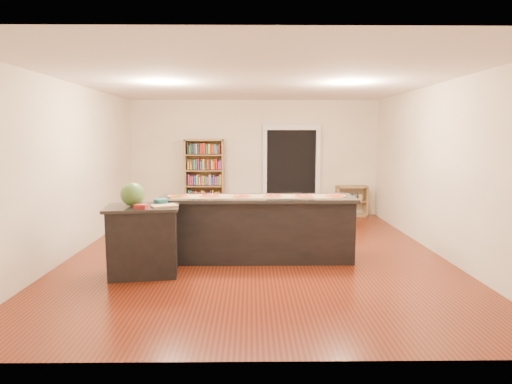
{
  "coord_description": "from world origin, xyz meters",
  "views": [
    {
      "loc": [
        -0.08,
        -6.98,
        1.94
      ],
      "look_at": [
        0.0,
        0.2,
        1.0
      ],
      "focal_mm": 30.0,
      "sensor_mm": 36.0,
      "label": 1
    }
  ],
  "objects_px": {
    "waste_bin": "(238,211)",
    "watermelon": "(133,194)",
    "bookshelf": "(205,178)",
    "low_shelf": "(351,201)",
    "kitchen_island": "(257,228)",
    "side_counter": "(144,240)"
  },
  "relations": [
    {
      "from": "kitchen_island",
      "to": "waste_bin",
      "type": "distance_m",
      "value": 3.47
    },
    {
      "from": "bookshelf",
      "to": "waste_bin",
      "type": "distance_m",
      "value": 1.14
    },
    {
      "from": "low_shelf",
      "to": "waste_bin",
      "type": "xyz_separation_m",
      "value": [
        -2.76,
        -0.24,
        -0.21
      ]
    },
    {
      "from": "bookshelf",
      "to": "low_shelf",
      "type": "xyz_separation_m",
      "value": [
        3.57,
        0.01,
        -0.56
      ]
    },
    {
      "from": "waste_bin",
      "to": "watermelon",
      "type": "bearing_deg",
      "value": -107.46
    },
    {
      "from": "side_counter",
      "to": "low_shelf",
      "type": "xyz_separation_m",
      "value": [
        3.95,
        4.41,
        -0.12
      ]
    },
    {
      "from": "kitchen_island",
      "to": "low_shelf",
      "type": "distance_m",
      "value": 4.36
    },
    {
      "from": "side_counter",
      "to": "watermelon",
      "type": "distance_m",
      "value": 0.66
    },
    {
      "from": "low_shelf",
      "to": "watermelon",
      "type": "height_order",
      "value": "watermelon"
    },
    {
      "from": "bookshelf",
      "to": "waste_bin",
      "type": "bearing_deg",
      "value": -15.77
    },
    {
      "from": "waste_bin",
      "to": "side_counter",
      "type": "bearing_deg",
      "value": -105.98
    },
    {
      "from": "bookshelf",
      "to": "watermelon",
      "type": "relative_size",
      "value": 5.73
    },
    {
      "from": "side_counter",
      "to": "kitchen_island",
      "type": "bearing_deg",
      "value": 16.97
    },
    {
      "from": "low_shelf",
      "to": "waste_bin",
      "type": "relative_size",
      "value": 2.31
    },
    {
      "from": "kitchen_island",
      "to": "side_counter",
      "type": "bearing_deg",
      "value": -154.7
    },
    {
      "from": "bookshelf",
      "to": "low_shelf",
      "type": "bearing_deg",
      "value": 0.11
    },
    {
      "from": "low_shelf",
      "to": "kitchen_island",
      "type": "bearing_deg",
      "value": -122.78
    },
    {
      "from": "kitchen_island",
      "to": "side_counter",
      "type": "height_order",
      "value": "kitchen_island"
    },
    {
      "from": "low_shelf",
      "to": "watermelon",
      "type": "bearing_deg",
      "value": -132.61
    },
    {
      "from": "waste_bin",
      "to": "bookshelf",
      "type": "bearing_deg",
      "value": 164.23
    },
    {
      "from": "watermelon",
      "to": "kitchen_island",
      "type": "bearing_deg",
      "value": 24.12
    },
    {
      "from": "side_counter",
      "to": "watermelon",
      "type": "height_order",
      "value": "watermelon"
    }
  ]
}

